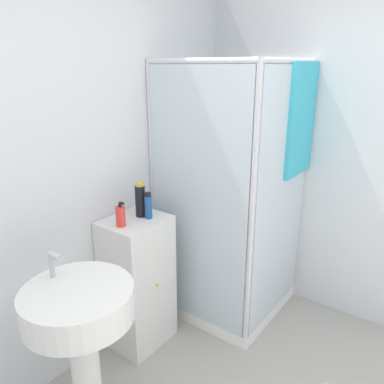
{
  "coord_description": "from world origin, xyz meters",
  "views": [
    {
      "loc": [
        -1.05,
        -0.11,
        1.85
      ],
      "look_at": [
        0.66,
        1.16,
        1.12
      ],
      "focal_mm": 35.0,
      "sensor_mm": 36.0,
      "label": 1
    }
  ],
  "objects_px": {
    "shampoo_bottle_tall_black": "(140,200)",
    "sink": "(81,325)",
    "shampoo_bottle_blue": "(148,206)",
    "soap_dispenser": "(121,216)"
  },
  "relations": [
    {
      "from": "soap_dispenser",
      "to": "shampoo_bottle_tall_black",
      "type": "height_order",
      "value": "shampoo_bottle_tall_black"
    },
    {
      "from": "sink",
      "to": "soap_dispenser",
      "type": "xyz_separation_m",
      "value": [
        0.56,
        0.3,
        0.29
      ]
    },
    {
      "from": "soap_dispenser",
      "to": "sink",
      "type": "bearing_deg",
      "value": -151.66
    },
    {
      "from": "soap_dispenser",
      "to": "shampoo_bottle_tall_black",
      "type": "bearing_deg",
      "value": 4.6
    },
    {
      "from": "soap_dispenser",
      "to": "shampoo_bottle_blue",
      "type": "bearing_deg",
      "value": -14.72
    },
    {
      "from": "sink",
      "to": "shampoo_bottle_blue",
      "type": "distance_m",
      "value": 0.85
    },
    {
      "from": "soap_dispenser",
      "to": "shampoo_bottle_blue",
      "type": "relative_size",
      "value": 0.91
    },
    {
      "from": "sink",
      "to": "shampoo_bottle_blue",
      "type": "bearing_deg",
      "value": 18.52
    },
    {
      "from": "sink",
      "to": "shampoo_bottle_blue",
      "type": "relative_size",
      "value": 5.88
    },
    {
      "from": "shampoo_bottle_tall_black",
      "to": "sink",
      "type": "bearing_deg",
      "value": -157.0
    }
  ]
}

